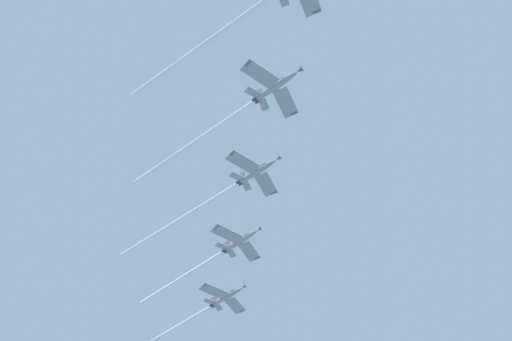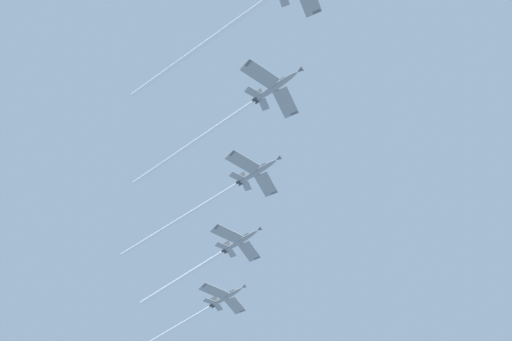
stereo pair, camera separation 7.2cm
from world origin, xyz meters
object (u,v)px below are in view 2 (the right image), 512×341
object	(u,v)px
jet_third	(226,191)
jet_fourth	(215,257)
jet_lead	(252,9)
jet_fifth	(203,311)
jet_second	(243,109)

from	to	relation	value
jet_third	jet_fourth	size ratio (longest dim) A/B	1.16
jet_lead	jet_third	distance (m)	53.49
jet_fourth	jet_fifth	xyz separation A→B (m)	(24.37, -5.93, -3.34)
jet_lead	jet_second	xyz separation A→B (m)	(23.80, -8.18, -3.96)
jet_third	jet_fifth	distance (m)	51.72
jet_lead	jet_third	xyz separation A→B (m)	(50.92, -15.33, -5.78)
jet_second	jet_third	world-z (taller)	jet_second
jet_third	jet_fourth	xyz separation A→B (m)	(25.26, -6.95, -3.42)
jet_third	jet_fifth	world-z (taller)	jet_third
jet_fourth	jet_second	bearing A→B (deg)	164.93
jet_second	jet_fourth	xyz separation A→B (m)	(52.38, -14.10, -5.25)
jet_lead	jet_third	size ratio (longest dim) A/B	0.97
jet_second	jet_fourth	world-z (taller)	jet_second
jet_third	jet_fifth	bearing A→B (deg)	-14.55
jet_third	jet_second	bearing A→B (deg)	165.23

